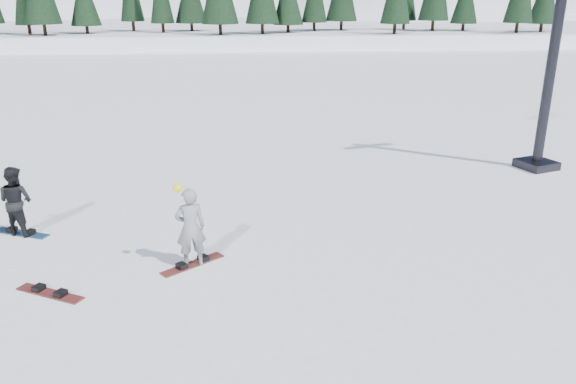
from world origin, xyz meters
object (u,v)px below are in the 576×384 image
object	(u,v)px
lift_tower	(549,80)
snowboarder_woman	(190,227)
snowboarder_man	(16,201)
snowboard_loose_b	(50,293)

from	to	relation	value
lift_tower	snowboarder_woman	xyz separation A→B (m)	(-11.07, -6.25, -2.05)
lift_tower	snowboarder_woman	size ratio (longest dim) A/B	3.79
snowboarder_woman	lift_tower	bearing A→B (deg)	-163.68
lift_tower	snowboarder_man	world-z (taller)	lift_tower
snowboard_loose_b	snowboarder_woman	bearing A→B (deg)	48.56
snowboarder_woman	snowboard_loose_b	distance (m)	3.01
lift_tower	snowboarder_man	bearing A→B (deg)	176.07
lift_tower	snowboarder_man	xyz separation A→B (m)	(-15.38, -4.15, -2.09)
snowboarder_woman	snowboarder_man	xyz separation A→B (m)	(-4.31, 2.10, -0.04)
lift_tower	snowboarder_man	distance (m)	16.07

